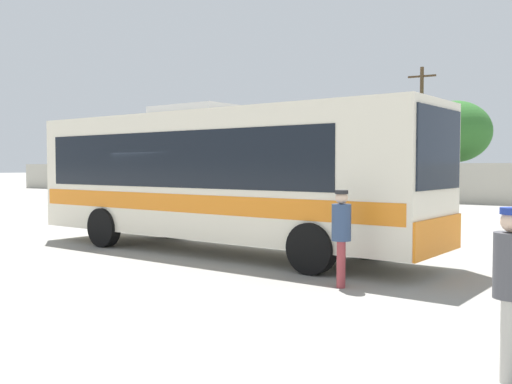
# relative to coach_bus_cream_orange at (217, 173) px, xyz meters

# --- Properties ---
(ground_plane) EXTENTS (300.00, 300.00, 0.00)m
(ground_plane) POSITION_rel_coach_bus_cream_orange_xyz_m (-1.29, 9.98, -1.97)
(ground_plane) COLOR gray
(perimeter_wall) EXTENTS (80.00, 0.30, 2.31)m
(perimeter_wall) POSITION_rel_coach_bus_cream_orange_xyz_m (-1.29, 22.28, -0.82)
(perimeter_wall) COLOR #B2AD9E
(perimeter_wall) RESTS_ON ground_plane
(coach_bus_cream_orange) EXTENTS (11.23, 3.08, 3.70)m
(coach_bus_cream_orange) POSITION_rel_coach_bus_cream_orange_xyz_m (0.00, 0.00, 0.00)
(coach_bus_cream_orange) COLOR silver
(coach_bus_cream_orange) RESTS_ON ground_plane
(attendant_by_bus_door) EXTENTS (0.46, 0.46, 1.73)m
(attendant_by_bus_door) POSITION_rel_coach_bus_cream_orange_xyz_m (4.51, -2.11, -0.99)
(attendant_by_bus_door) COLOR #99383D
(attendant_by_bus_door) RESTS_ON ground_plane
(passenger_waiting_on_apron) EXTENTS (0.36, 0.36, 1.75)m
(passenger_waiting_on_apron) POSITION_rel_coach_bus_cream_orange_xyz_m (7.93, -5.23, -0.98)
(passenger_waiting_on_apron) COLOR #B7B2A8
(passenger_waiting_on_apron) RESTS_ON ground_plane
(vendor_umbrella_near_gate_orange) EXTENTS (2.18, 2.18, 2.12)m
(vendor_umbrella_near_gate_orange) POSITION_rel_coach_bus_cream_orange_xyz_m (-12.41, 5.56, -0.19)
(vendor_umbrella_near_gate_orange) COLOR gray
(vendor_umbrella_near_gate_orange) RESTS_ON ground_plane
(parked_car_leftmost_silver) EXTENTS (4.24, 2.22, 1.41)m
(parked_car_leftmost_silver) POSITION_rel_coach_bus_cream_orange_xyz_m (-16.26, 19.05, -1.22)
(parked_car_leftmost_silver) COLOR #B7BABF
(parked_car_leftmost_silver) RESTS_ON ground_plane
(parked_car_second_black) EXTENTS (4.59, 1.99, 1.40)m
(parked_car_second_black) POSITION_rel_coach_bus_cream_orange_xyz_m (-10.88, 18.50, -1.22)
(parked_car_second_black) COLOR black
(parked_car_second_black) RESTS_ON ground_plane
(parked_car_third_grey) EXTENTS (4.50, 2.20, 1.50)m
(parked_car_third_grey) POSITION_rel_coach_bus_cream_orange_xyz_m (-4.74, 17.88, -1.18)
(parked_car_third_grey) COLOR slate
(parked_car_third_grey) RESTS_ON ground_plane
(utility_pole_near) EXTENTS (1.80, 0.33, 8.60)m
(utility_pole_near) POSITION_rel_coach_bus_cream_orange_xyz_m (-3.58, 26.01, 2.51)
(utility_pole_near) COLOR #4C3823
(utility_pole_near) RESTS_ON ground_plane
(roadside_tree_left) EXTENTS (3.60, 3.60, 5.65)m
(roadside_tree_left) POSITION_rel_coach_bus_cream_orange_xyz_m (-12.01, 24.79, 2.13)
(roadside_tree_left) COLOR brown
(roadside_tree_left) RESTS_ON ground_plane
(roadside_tree_midleft) EXTENTS (4.49, 4.49, 6.18)m
(roadside_tree_midleft) POSITION_rel_coach_bus_cream_orange_xyz_m (-1.20, 25.15, 2.29)
(roadside_tree_midleft) COLOR brown
(roadside_tree_midleft) RESTS_ON ground_plane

